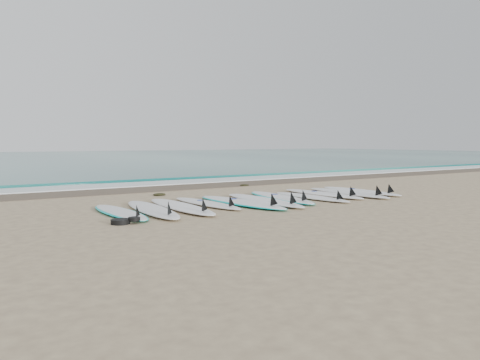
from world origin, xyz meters
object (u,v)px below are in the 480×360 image
surfboard_10 (362,191)px  surfboard_5 (265,200)px  surfboard_0 (120,212)px  leash_coil (124,221)px

surfboard_10 → surfboard_5: bearing=-176.8°
surfboard_0 → surfboard_10: size_ratio=0.89×
surfboard_0 → surfboard_5: surfboard_5 is taller
surfboard_10 → surfboard_0: bearing=-179.7°
surfboard_5 → surfboard_10: surfboard_5 is taller
surfboard_0 → surfboard_10: 6.65m
surfboard_10 → leash_coil: surfboard_10 is taller
surfboard_0 → leash_coil: bearing=-107.3°
surfboard_10 → leash_coil: bearing=-171.3°
surfboard_5 → surfboard_10: bearing=5.2°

